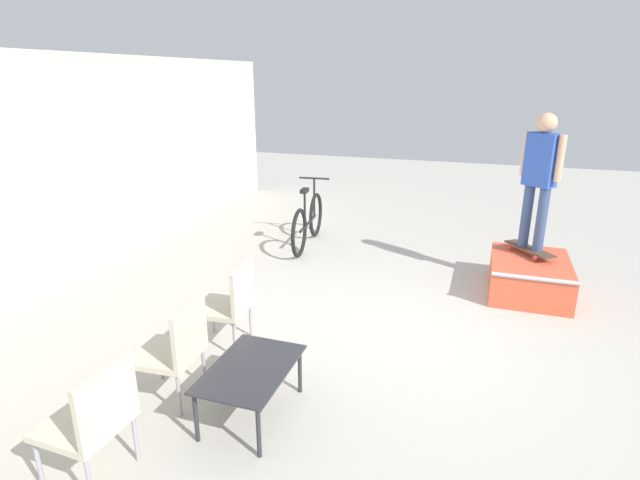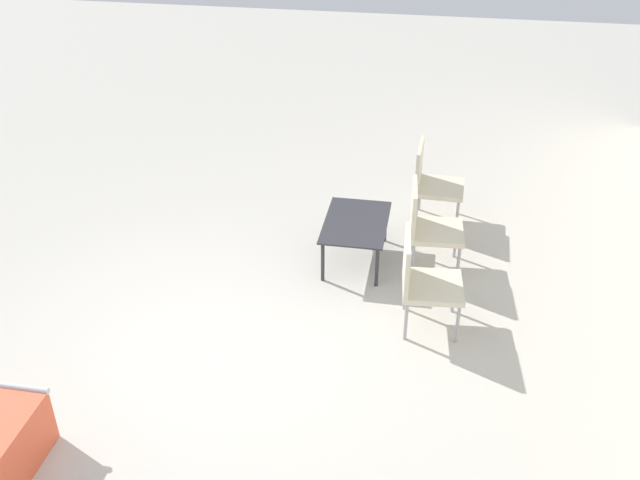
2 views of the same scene
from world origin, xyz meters
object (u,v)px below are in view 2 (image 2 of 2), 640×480
object	(u,v)px
patio_chair_center	(428,224)
coffee_table	(356,226)
patio_chair_left	(432,180)
patio_chair_right	(423,278)

from	to	relation	value
patio_chair_center	coffee_table	bearing A→B (deg)	85.58
coffee_table	patio_chair_left	xyz separation A→B (m)	(-0.96, 0.71, 0.10)
coffee_table	patio_chair_left	size ratio (longest dim) A/B	1.05
patio_chair_center	patio_chair_right	world-z (taller)	same
coffee_table	patio_chair_center	world-z (taller)	patio_chair_center
patio_chair_left	patio_chair_right	bearing A→B (deg)	-177.98
patio_chair_center	patio_chair_right	bearing A→B (deg)	176.10
patio_chair_right	patio_chair_left	bearing A→B (deg)	-4.76
patio_chair_center	patio_chair_right	xyz separation A→B (m)	(0.96, 0.00, 0.00)
coffee_table	patio_chair_right	xyz separation A→B (m)	(0.96, 0.71, 0.10)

